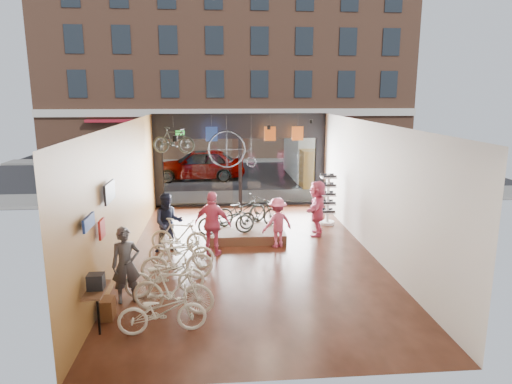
{
  "coord_description": "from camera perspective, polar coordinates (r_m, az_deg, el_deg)",
  "views": [
    {
      "loc": [
        -0.93,
        -12.57,
        4.6
      ],
      "look_at": [
        0.26,
        1.4,
        1.55
      ],
      "focal_mm": 32.0,
      "sensor_mm": 36.0,
      "label": 1
    }
  ],
  "objects": [
    {
      "name": "floor_bike_2",
      "position": [
        10.9,
        -11.35,
        -10.22
      ],
      "size": [
        1.89,
        0.9,
        0.95
      ],
      "primitive_type": "imported",
      "rotation": [
        0.0,
        0.0,
        1.72
      ],
      "color": "beige",
      "rests_on": "ground_plane"
    },
    {
      "name": "jersey_right",
      "position": [
        18.12,
        5.22,
        7.3
      ],
      "size": [
        0.45,
        0.03,
        0.55
      ],
      "primitive_type": "cube",
      "color": "#CC5919",
      "rests_on": "ceiling"
    },
    {
      "name": "display_platform",
      "position": [
        14.88,
        -1.23,
        -5.14
      ],
      "size": [
        2.4,
        1.8,
        0.3
      ],
      "primitive_type": "cube",
      "color": "#4E301E",
      "rests_on": "ground_plane"
    },
    {
      "name": "customer_3",
      "position": [
        13.83,
        2.69,
        -3.85
      ],
      "size": [
        1.13,
        0.9,
        1.53
      ],
      "primitive_type": "imported",
      "rotation": [
        0.0,
        0.0,
        3.53
      ],
      "color": "#CC4C72",
      "rests_on": "ground_plane"
    },
    {
      "name": "sunglasses_rack",
      "position": [
        16.39,
        8.95,
        -0.89
      ],
      "size": [
        0.6,
        0.52,
        1.83
      ],
      "primitive_type": null,
      "rotation": [
        0.0,
        0.0,
        0.15
      ],
      "color": "white",
      "rests_on": "ground_plane"
    },
    {
      "name": "penny_farthing",
      "position": [
        17.18,
        -2.69,
        5.22
      ],
      "size": [
        1.74,
        0.06,
        1.39
      ],
      "primitive_type": null,
      "color": "black",
      "rests_on": "ceiling"
    },
    {
      "name": "customer_5",
      "position": [
        15.11,
        7.65,
        -1.98
      ],
      "size": [
        1.03,
        1.77,
        1.82
      ],
      "primitive_type": "imported",
      "rotation": [
        0.0,
        0.0,
        4.4
      ],
      "color": "#CC4C72",
      "rests_on": "ground_plane"
    },
    {
      "name": "display_bike_left",
      "position": [
        14.16,
        -3.76,
        -3.49
      ],
      "size": [
        1.83,
        0.88,
        0.92
      ],
      "primitive_type": "imported",
      "rotation": [
        0.0,
        0.0,
        1.73
      ],
      "color": "black",
      "rests_on": "display_platform"
    },
    {
      "name": "wall_right",
      "position": [
        13.61,
        14.32,
        0.43
      ],
      "size": [
        0.04,
        12.0,
        3.8
      ],
      "primitive_type": "cube",
      "color": "beige",
      "rests_on": "ground"
    },
    {
      "name": "floor_bike_3",
      "position": [
        11.61,
        -9.85,
        -8.43
      ],
      "size": [
        1.83,
        0.72,
        1.07
      ],
      "primitive_type": "imported",
      "rotation": [
        0.0,
        0.0,
        1.7
      ],
      "color": "beige",
      "rests_on": "ground_plane"
    },
    {
      "name": "display_bike_right",
      "position": [
        15.2,
        -1.9,
        -2.3
      ],
      "size": [
        1.94,
        1.29,
        0.96
      ],
      "primitive_type": "imported",
      "rotation": [
        0.0,
        0.0,
        1.96
      ],
      "color": "black",
      "rests_on": "display_platform"
    },
    {
      "name": "storefront",
      "position": [
        18.79,
        -1.99,
        3.99
      ],
      "size": [
        7.0,
        0.26,
        3.8
      ],
      "primitive_type": null,
      "color": "black",
      "rests_on": "ground"
    },
    {
      "name": "wall_back",
      "position": [
        7.15,
        2.99,
        -9.95
      ],
      "size": [
        7.0,
        0.04,
        3.8
      ],
      "primitive_type": "cube",
      "color": "beige",
      "rests_on": "ground"
    },
    {
      "name": "sidewalk_near",
      "position": [
        20.31,
        -2.12,
        -0.67
      ],
      "size": [
        30.0,
        2.4,
        0.12
      ],
      "primitive_type": "cube",
      "color": "slate",
      "rests_on": "ground"
    },
    {
      "name": "floor_bike_1",
      "position": [
        10.02,
        -10.34,
        -11.88
      ],
      "size": [
        1.86,
        0.9,
        1.08
      ],
      "primitive_type": "imported",
      "rotation": [
        0.0,
        0.0,
        1.34
      ],
      "color": "beige",
      "rests_on": "ground_plane"
    },
    {
      "name": "ground_plane",
      "position": [
        13.43,
        -0.62,
        -7.87
      ],
      "size": [
        7.0,
        12.0,
        0.04
      ],
      "primitive_type": "cube",
      "color": "black",
      "rests_on": "ground"
    },
    {
      "name": "ceiling",
      "position": [
        12.63,
        -0.66,
        8.72
      ],
      "size": [
        7.0,
        12.0,
        0.04
      ],
      "primitive_type": "cube",
      "color": "black",
      "rests_on": "ground"
    },
    {
      "name": "floor_bike_5",
      "position": [
        13.51,
        -9.55,
        -5.45
      ],
      "size": [
        1.84,
        0.97,
        1.06
      ],
      "primitive_type": "imported",
      "rotation": [
        0.0,
        0.0,
        1.29
      ],
      "color": "beige",
      "rests_on": "ground_plane"
    },
    {
      "name": "customer_0",
      "position": [
        10.65,
        -15.95,
        -8.76
      ],
      "size": [
        0.72,
        0.58,
        1.73
      ],
      "primitive_type": "imported",
      "rotation": [
        0.0,
        0.0,
        0.29
      ],
      "color": "#3F3F44",
      "rests_on": "ground_plane"
    },
    {
      "name": "jersey_left",
      "position": [
        17.84,
        -5.58,
        7.22
      ],
      "size": [
        0.45,
        0.03,
        0.55
      ],
      "primitive_type": "cube",
      "color": "#1E3F99",
      "rests_on": "ceiling"
    },
    {
      "name": "customer_2",
      "position": [
        13.14,
        -5.42,
        -3.98
      ],
      "size": [
        1.19,
        0.83,
        1.88
      ],
      "primitive_type": "imported",
      "rotation": [
        0.0,
        0.0,
        2.77
      ],
      "color": "#CC4C72",
      "rests_on": "ground_plane"
    },
    {
      "name": "exit_sign",
      "position": [
        18.58,
        -9.47,
        7.31
      ],
      "size": [
        0.35,
        0.06,
        0.18
      ],
      "primitive_type": "cube",
      "color": "#198C26",
      "rests_on": "storefront"
    },
    {
      "name": "customer_1",
      "position": [
        13.6,
        -10.91,
        -3.81
      ],
      "size": [
        0.95,
        0.79,
        1.77
      ],
      "primitive_type": "imported",
      "rotation": [
        0.0,
        0.0,
        0.15
      ],
      "color": "#161C33",
      "rests_on": "ground_plane"
    },
    {
      "name": "display_bike_mid",
      "position": [
        14.85,
        0.41,
        -2.77
      ],
      "size": [
        1.53,
        1.07,
        0.9
      ],
      "primitive_type": "imported",
      "rotation": [
        0.0,
        0.0,
        2.05
      ],
      "color": "black",
      "rests_on": "display_platform"
    },
    {
      "name": "wall_merch",
      "position": [
        9.96,
        -19.0,
        -7.79
      ],
      "size": [
        0.4,
        2.4,
        2.6
      ],
      "primitive_type": null,
      "color": "navy",
      "rests_on": "wall_left"
    },
    {
      "name": "wall_left",
      "position": [
        13.12,
        -16.15,
        -0.11
      ],
      "size": [
        0.04,
        12.0,
        3.8
      ],
      "primitive_type": "cube",
      "color": "#A8723A",
      "rests_on": "ground"
    },
    {
      "name": "opposite_building",
      "position": [
        34.17,
        -3.43,
        16.27
      ],
      "size": [
        26.0,
        5.0,
        14.0
      ],
      "primitive_type": "cube",
      "color": "brown",
      "rests_on": "ground"
    },
    {
      "name": "jersey_mid",
      "position": [
        17.96,
        1.76,
        7.3
      ],
      "size": [
        0.45,
        0.03,
        0.55
      ],
      "primitive_type": "cube",
      "color": "#CC5919",
      "rests_on": "ceiling"
    },
    {
      "name": "floor_bike_4",
      "position": [
        12.51,
        -9.36,
        -7.16
      ],
      "size": [
        1.9,
        1.0,
        0.95
      ],
      "primitive_type": "imported",
      "rotation": [
        0.0,
        0.0,
        1.36
      ],
      "color": "beige",
      "rests_on": "ground_plane"
    },
    {
      "name": "hung_bike",
      "position": [
        16.93,
        -10.25,
        6.39
      ],
      "size": [
        1.64,
        0.83,
        0.95
      ],
      "primitive_type": "imported",
      "rotation": [
        0.0,
        0.0,
        1.32
      ],
      "color": "black",
      "rests_on": "ceiling"
    },
    {
      "name": "floor_bike_0",
      "position": [
        9.35,
        -11.64,
        -14.38
      ],
      "size": [
        1.76,
        0.77,
        0.9
      ],
      "primitive_type": "imported",
      "rotation": [
        0.0,
        0.0,
        1.67
      ],
      "color": "beige",
      "rests_on": "ground_plane"
    },
    {
      "name": "street_car",
      "position": [
        24.88,
        -7.17,
        3.47
      ],
      "size": [
        4.92,
        1.98,
        1.68
      ],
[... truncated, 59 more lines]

